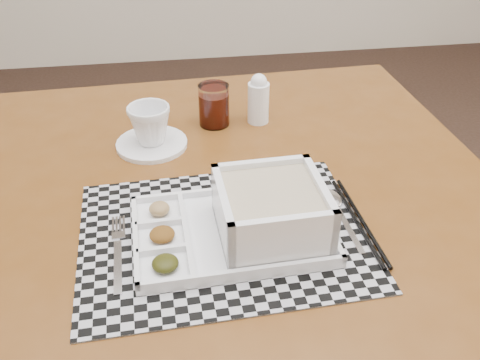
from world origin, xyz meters
The scene contains 10 objects.
dining_table centered at (-0.06, -0.22, 0.73)m, with size 1.12×1.12×0.81m.
placemat centered at (-0.07, -0.33, 0.81)m, with size 0.47×0.37×0.00m, color #AFAEB6.
serving_tray centered at (-0.01, -0.34, 0.85)m, with size 0.33×0.23×0.10m.
fork centered at (-0.24, -0.35, 0.81)m, with size 0.02×0.19×0.00m.
spoon centered at (0.14, -0.28, 0.81)m, with size 0.04×0.18×0.01m.
chopsticks centered at (0.16, -0.33, 0.81)m, with size 0.03×0.24×0.01m.
saucer centered at (-0.19, -0.02, 0.81)m, with size 0.15×0.15×0.01m, color white.
cup centered at (-0.19, -0.02, 0.86)m, with size 0.09×0.09×0.08m, color white.
juice_glass centered at (-0.04, 0.06, 0.85)m, with size 0.07×0.07×0.09m.
creamer_bottle centered at (0.06, 0.06, 0.86)m, with size 0.05×0.05×0.12m.
Camera 1 is at (-0.14, -1.01, 1.39)m, focal length 40.00 mm.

